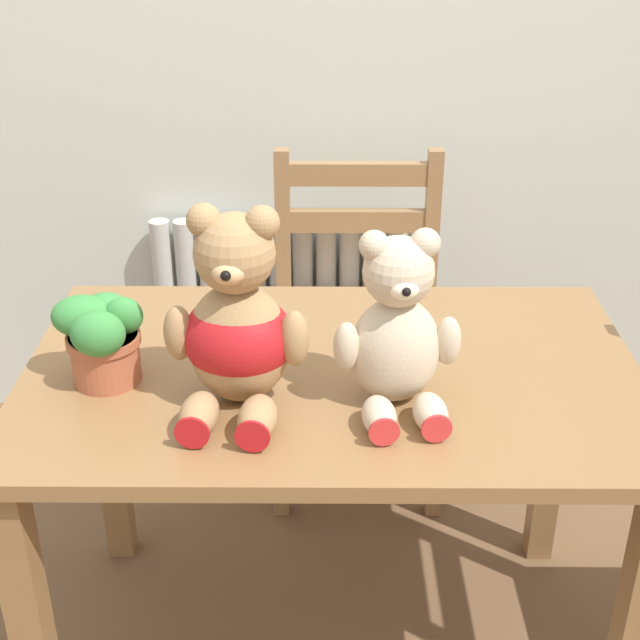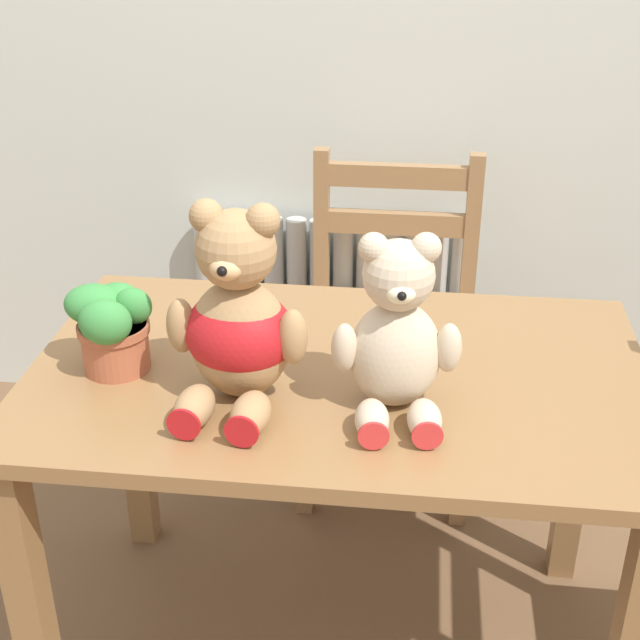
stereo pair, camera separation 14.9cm
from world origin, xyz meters
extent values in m
cylinder|color=beige|center=(-0.48, 1.29, 0.32)|extent=(0.06, 0.06, 0.64)
cylinder|color=beige|center=(-0.42, 1.29, 0.32)|extent=(0.06, 0.06, 0.64)
cylinder|color=beige|center=(-0.35, 1.29, 0.32)|extent=(0.06, 0.06, 0.64)
cylinder|color=beige|center=(-0.28, 1.29, 0.32)|extent=(0.06, 0.06, 0.64)
cylinder|color=beige|center=(-0.21, 1.29, 0.32)|extent=(0.06, 0.06, 0.64)
cylinder|color=beige|center=(-0.15, 1.29, 0.32)|extent=(0.06, 0.06, 0.64)
cylinder|color=beige|center=(-0.08, 1.29, 0.32)|extent=(0.06, 0.06, 0.64)
cylinder|color=beige|center=(-0.01, 1.29, 0.32)|extent=(0.06, 0.06, 0.64)
cylinder|color=beige|center=(0.06, 1.29, 0.32)|extent=(0.06, 0.06, 0.64)
cylinder|color=beige|center=(0.12, 1.29, 0.32)|extent=(0.06, 0.06, 0.64)
cylinder|color=beige|center=(0.19, 1.29, 0.32)|extent=(0.06, 0.06, 0.64)
cylinder|color=beige|center=(0.26, 1.29, 0.32)|extent=(0.06, 0.06, 0.64)
cube|color=beige|center=(-0.11, 1.29, 0.02)|extent=(0.81, 0.10, 0.04)
cube|color=olive|center=(0.00, 0.35, 0.69)|extent=(1.14, 0.71, 0.03)
cube|color=olive|center=(-0.52, 0.05, 0.34)|extent=(0.06, 0.06, 0.68)
cube|color=olive|center=(-0.52, 0.66, 0.34)|extent=(0.06, 0.06, 0.68)
cube|color=olive|center=(0.52, 0.66, 0.34)|extent=(0.06, 0.06, 0.68)
cube|color=#997047|center=(0.07, 0.99, 0.43)|extent=(0.44, 0.41, 0.03)
cube|color=#997047|center=(0.27, 0.81, 0.21)|extent=(0.04, 0.04, 0.41)
cube|color=#997047|center=(-0.13, 0.81, 0.21)|extent=(0.04, 0.04, 0.41)
cube|color=#997047|center=(0.27, 1.18, 0.44)|extent=(0.04, 0.04, 0.88)
cube|color=#997047|center=(-0.13, 1.18, 0.44)|extent=(0.04, 0.04, 0.88)
cube|color=#997047|center=(0.07, 1.18, 0.81)|extent=(0.36, 0.03, 0.06)
cube|color=#997047|center=(0.07, 1.18, 0.68)|extent=(0.36, 0.03, 0.06)
ellipsoid|color=tan|center=(-0.16, 0.25, 0.82)|extent=(0.19, 0.16, 0.22)
sphere|color=tan|center=(-0.16, 0.25, 0.98)|extent=(0.13, 0.13, 0.13)
sphere|color=tan|center=(-0.11, 0.25, 1.04)|extent=(0.06, 0.06, 0.06)
sphere|color=tan|center=(-0.21, 0.26, 1.04)|extent=(0.06, 0.06, 0.06)
ellipsoid|color=#E5B279|center=(-0.16, 0.20, 0.97)|extent=(0.06, 0.06, 0.04)
sphere|color=black|center=(-0.17, 0.18, 0.98)|extent=(0.02, 0.02, 0.02)
ellipsoid|color=tan|center=(-0.06, 0.23, 0.84)|extent=(0.05, 0.05, 0.10)
ellipsoid|color=tan|center=(-0.26, 0.24, 0.84)|extent=(0.05, 0.05, 0.10)
ellipsoid|color=tan|center=(-0.12, 0.14, 0.74)|extent=(0.07, 0.11, 0.06)
cylinder|color=red|center=(-0.13, 0.09, 0.74)|extent=(0.06, 0.01, 0.06)
ellipsoid|color=tan|center=(-0.22, 0.15, 0.74)|extent=(0.07, 0.11, 0.06)
cylinder|color=red|center=(-0.22, 0.10, 0.74)|extent=(0.06, 0.01, 0.06)
ellipsoid|color=red|center=(-0.16, 0.25, 0.83)|extent=(0.20, 0.18, 0.16)
ellipsoid|color=beige|center=(0.11, 0.25, 0.81)|extent=(0.17, 0.15, 0.19)
sphere|color=beige|center=(0.11, 0.25, 0.95)|extent=(0.12, 0.12, 0.12)
sphere|color=beige|center=(0.15, 0.26, 1.00)|extent=(0.05, 0.05, 0.05)
sphere|color=beige|center=(0.06, 0.25, 1.00)|extent=(0.05, 0.05, 0.05)
ellipsoid|color=white|center=(0.11, 0.21, 0.94)|extent=(0.06, 0.05, 0.04)
sphere|color=black|center=(0.11, 0.19, 0.94)|extent=(0.02, 0.02, 0.02)
ellipsoid|color=beige|center=(0.19, 0.25, 0.83)|extent=(0.05, 0.05, 0.09)
ellipsoid|color=beige|center=(0.02, 0.23, 0.83)|extent=(0.05, 0.05, 0.09)
ellipsoid|color=beige|center=(0.16, 0.16, 0.74)|extent=(0.07, 0.10, 0.06)
cylinder|color=red|center=(0.17, 0.12, 0.74)|extent=(0.05, 0.01, 0.05)
ellipsoid|color=beige|center=(0.08, 0.15, 0.74)|extent=(0.07, 0.10, 0.06)
cylinder|color=red|center=(0.08, 0.11, 0.74)|extent=(0.05, 0.01, 0.05)
cylinder|color=#B25B3D|center=(-0.41, 0.31, 0.76)|extent=(0.12, 0.12, 0.09)
cylinder|color=#B25B3D|center=(-0.41, 0.31, 0.79)|extent=(0.13, 0.13, 0.02)
ellipsoid|color=#3D8E42|center=(-0.37, 0.32, 0.84)|extent=(0.07, 0.05, 0.07)
ellipsoid|color=#3D8E42|center=(-0.40, 0.34, 0.84)|extent=(0.08, 0.06, 0.05)
ellipsoid|color=#3D8E42|center=(-0.44, 0.32, 0.83)|extent=(0.11, 0.08, 0.07)
ellipsoid|color=#3D8E42|center=(-0.40, 0.26, 0.83)|extent=(0.09, 0.07, 0.08)
camera|label=1|loc=(-0.01, -1.07, 1.54)|focal=50.00mm
camera|label=2|loc=(0.13, -1.06, 1.54)|focal=50.00mm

